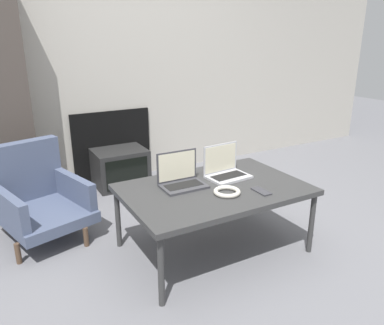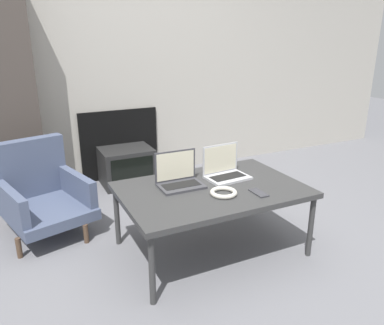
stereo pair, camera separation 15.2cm
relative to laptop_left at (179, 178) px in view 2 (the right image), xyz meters
name	(u,v)px [view 2 (the right image)]	position (x,y,z in m)	size (l,w,h in m)	color
ground_plane	(236,274)	(0.18, -0.46, -0.52)	(14.00, 14.00, 0.00)	slate
wall_back	(129,51)	(0.18, 1.58, 0.77)	(7.00, 0.08, 2.60)	#ADA89E
table	(212,192)	(0.18, -0.13, -0.09)	(1.20, 0.79, 0.47)	#333333
laptop_left	(179,178)	(0.00, 0.00, 0.00)	(0.29, 0.20, 0.23)	#38383D
laptop_right	(225,170)	(0.36, 0.00, 0.00)	(0.31, 0.22, 0.23)	#B2B2B7
headphones	(224,193)	(0.19, -0.27, -0.04)	(0.17, 0.17, 0.03)	beige
phone	(259,193)	(0.40, -0.35, -0.05)	(0.06, 0.14, 0.01)	#333338
tv	(127,166)	(0.02, 1.33, -0.34)	(0.50, 0.41, 0.37)	black
armchair	(40,191)	(-0.83, 0.71, -0.21)	(0.70, 0.77, 0.68)	#47516B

